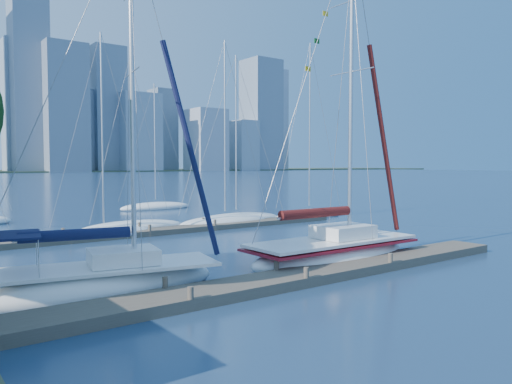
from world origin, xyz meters
TOP-DOWN VIEW (x-y plane):
  - ground at (0.00, 0.00)m, footprint 700.00×700.00m
  - near_dock at (0.00, 0.00)m, footprint 26.00×2.00m
  - far_dock at (2.00, 16.00)m, footprint 30.00×1.80m
  - sailboat_navy at (-6.34, 2.91)m, footprint 9.01×4.46m
  - sailboat_maroon at (4.39, 1.98)m, footprint 9.59×3.21m
  - bg_boat_1 at (-1.53, 16.57)m, footprint 6.68×2.90m
  - bg_boat_2 at (1.28, 18.62)m, footprint 8.01×5.11m
  - bg_boat_3 at (8.16, 17.17)m, footprint 7.98×2.54m
  - bg_boat_4 at (9.97, 18.29)m, footprint 8.74×4.02m
  - bg_boat_5 at (17.23, 17.50)m, footprint 7.34×2.78m
  - bg_boat_7 at (9.89, 33.04)m, footprint 7.96×3.19m

SIDE VIEW (x-z plane):
  - ground at x=0.00m, z-range 0.00..0.00m
  - far_dock at x=2.00m, z-range 0.00..0.36m
  - near_dock at x=0.00m, z-range 0.00..0.40m
  - bg_boat_2 at x=1.28m, z-range -6.06..6.57m
  - bg_boat_1 at x=-1.53m, z-range -6.42..6.94m
  - bg_boat_7 at x=9.89m, z-range -6.42..6.96m
  - bg_boat_4 at x=9.97m, z-range -6.59..7.12m
  - bg_boat_3 at x=8.16m, z-range -6.91..7.49m
  - bg_boat_5 at x=17.23m, z-range -7.48..8.08m
  - sailboat_navy at x=-6.34m, z-range -6.09..8.34m
  - sailboat_maroon at x=4.39m, z-range -6.99..9.43m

